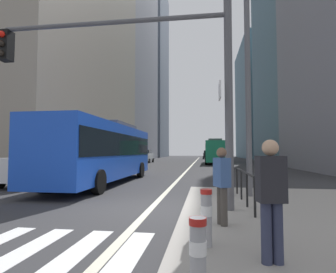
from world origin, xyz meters
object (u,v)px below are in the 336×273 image
Objects in this scene: sedan_white_oncoming at (38,166)px; street_lamp_post at (247,53)px; traffic_signal_gantry at (143,67)px; pedestrian_walking at (271,194)px; city_bus_red_receding at (215,151)px; car_receding_far at (207,155)px; pedestrian_waiting at (222,182)px; city_bus_blue_oncoming at (104,149)px; bollard_left at (206,214)px; car_oncoming_mid at (145,156)px; bollard_front at (198,252)px; car_receding_near at (209,155)px.

street_lamp_post is at bearing -16.25° from sedan_white_oncoming.
pedestrian_walking is (2.68, -3.41, -3.04)m from traffic_signal_gantry.
traffic_signal_gantry is (-3.14, -31.20, 2.32)m from city_bus_red_receding.
car_receding_far reaches higher than pedestrian_walking.
pedestrian_walking is (9.48, -8.76, 0.13)m from sedan_white_oncoming.
sedan_white_oncoming is 11.24m from pedestrian_waiting.
bollard_left is (5.45, -9.28, -1.17)m from city_bus_blue_oncoming.
car_oncoming_mid is 2.34× the size of pedestrian_walking.
pedestrian_waiting is (2.11, -1.50, -3.09)m from traffic_signal_gantry.
car_oncoming_mid is (-3.68, 26.53, -0.85)m from city_bus_blue_oncoming.
street_lamp_post is (10.68, -30.56, 4.29)m from car_oncoming_mid.
city_bus_blue_oncoming is 1.54× the size of traffic_signal_gantry.
car_receding_far is 0.56× the size of street_lamp_post.
bollard_front is (8.47, -9.75, -0.37)m from sedan_white_oncoming.
car_receding_near is at bearing 80.70° from car_receding_far.
city_bus_red_receding is at bearing -87.88° from car_receding_far.
traffic_signal_gantry is 7.57× the size of bollard_left.
traffic_signal_gantry is at bearing 144.68° from pedestrian_waiting.
traffic_signal_gantry reaches higher than bollard_front.
bollard_left is at bearing -90.87° from car_receding_near.
car_oncoming_mid is 36.95m from bollard_left.
city_bus_blue_oncoming is 6.28× the size of pedestrian_walking.
city_bus_red_receding is 10.69m from car_oncoming_mid.
car_receding_far is (9.65, 21.56, 0.00)m from car_oncoming_mid.
car_receding_near is 0.62× the size of traffic_signal_gantry.
city_bus_blue_oncoming is 2.52× the size of sedan_white_oncoming.
street_lamp_post is (0.64, -54.54, 4.29)m from car_receding_near.
street_lamp_post is (3.31, 2.40, 1.12)m from traffic_signal_gantry.
city_bus_red_receding is 35.65m from bollard_front.
city_bus_blue_oncoming is at bearing -97.18° from car_receding_near.
pedestrian_waiting is (0.44, 2.90, 0.44)m from bollard_front.
city_bus_red_receding is at bearing 88.19° from pedestrian_waiting.
city_bus_blue_oncoming is at bearing 19.21° from sedan_white_oncoming.
city_bus_blue_oncoming is at bearing 119.78° from traffic_signal_gantry.
bollard_front is 1.50m from pedestrian_walking.
city_bus_blue_oncoming is at bearing 120.45° from bollard_left.
car_receding_far is (-0.40, -2.42, 0.00)m from car_receding_near.
car_receding_far is at bearing 89.83° from pedestrian_waiting.
sedan_white_oncoming is at bearing 137.26° from pedestrian_walking.
city_bus_red_receding is at bearing 74.58° from city_bus_blue_oncoming.
pedestrian_walking is at bearing -89.61° from car_receding_far.
car_receding_far reaches higher than bollard_front.
pedestrian_walking is (-0.63, -5.81, -4.16)m from street_lamp_post.
sedan_white_oncoming is 2.50× the size of pedestrian_walking.
street_lamp_post is at bearing 35.99° from traffic_signal_gantry.
city_bus_blue_oncoming is at bearing 150.03° from street_lamp_post.
city_bus_blue_oncoming reaches higher than pedestrian_walking.
bollard_left is at bearing -75.69° from car_oncoming_mid.
car_receding_near reaches higher than bollard_left.
city_bus_red_receding is 23.36m from car_receding_far.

